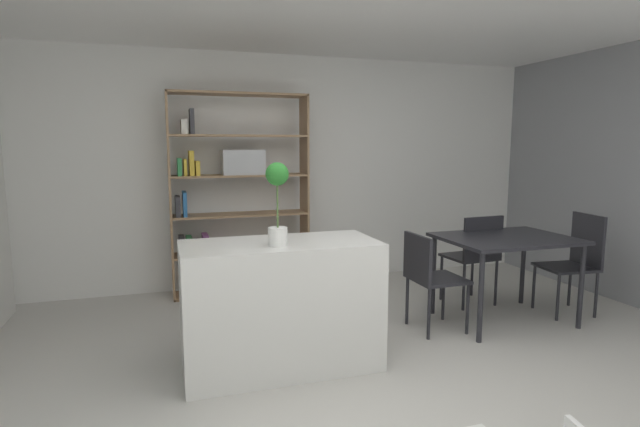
% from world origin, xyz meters
% --- Properties ---
extents(ground_plane, '(8.99, 8.99, 0.00)m').
position_xyz_m(ground_plane, '(0.00, 0.00, 0.00)').
color(ground_plane, beige).
extents(back_partition, '(6.54, 0.06, 2.59)m').
position_xyz_m(back_partition, '(0.00, 2.89, 1.30)').
color(back_partition, white).
rests_on(back_partition, ground_plane).
extents(kitchen_island, '(1.38, 0.64, 0.92)m').
position_xyz_m(kitchen_island, '(-0.43, 0.68, 0.46)').
color(kitchen_island, silver).
rests_on(kitchen_island, ground_plane).
extents(potted_plant_on_island, '(0.16, 0.16, 0.56)m').
position_xyz_m(potted_plant_on_island, '(-0.47, 0.56, 1.25)').
color(potted_plant_on_island, white).
rests_on(potted_plant_on_island, kitchen_island).
extents(open_bookshelf, '(1.45, 0.33, 2.13)m').
position_xyz_m(open_bookshelf, '(-0.53, 2.60, 1.10)').
color(open_bookshelf, '#997551').
rests_on(open_bookshelf, ground_plane).
extents(dining_table, '(1.14, 0.85, 0.78)m').
position_xyz_m(dining_table, '(1.72, 0.98, 0.70)').
color(dining_table, '#232328').
rests_on(dining_table, ground_plane).
extents(dining_chair_island_side, '(0.44, 0.44, 0.85)m').
position_xyz_m(dining_chair_island_side, '(0.94, 0.98, 0.51)').
color(dining_chair_island_side, '#232328').
rests_on(dining_chair_island_side, ground_plane).
extents(dining_chair_window_side, '(0.50, 0.46, 0.95)m').
position_xyz_m(dining_chair_window_side, '(2.51, 0.97, 0.55)').
color(dining_chair_window_side, '#232328').
rests_on(dining_chair_window_side, ground_plane).
extents(dining_chair_far, '(0.48, 0.45, 0.91)m').
position_xyz_m(dining_chair_far, '(1.72, 1.43, 0.55)').
color(dining_chair_far, '#232328').
rests_on(dining_chair_far, ground_plane).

